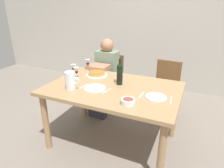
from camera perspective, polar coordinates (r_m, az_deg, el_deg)
The scene contains 19 objects.
ground_plane at distance 2.65m, azimuth 0.23°, elevation -16.15°, with size 8.00×8.00×0.00m, color slate.
back_wall at distance 4.09m, azimuth 12.83°, elevation 18.20°, with size 8.00×0.10×2.80m, color #B2ADA3.
dining_table at distance 2.30m, azimuth 0.25°, elevation -2.97°, with size 1.50×1.00×0.76m.
wine_bottle at distance 2.29m, azimuth 2.23°, elevation 2.86°, with size 0.07×0.07×0.31m.
water_pitcher at distance 2.23m, azimuth -11.82°, elevation 0.72°, with size 0.17×0.11×0.20m.
baked_tart at distance 2.63m, azimuth -4.44°, elevation 3.08°, with size 0.29×0.29×0.06m.
salad_bowl at distance 1.88m, azimuth 4.64°, elevation -4.91°, with size 0.14×0.14×0.06m.
wine_glass_left_diner at distance 2.84m, azimuth -7.02°, elevation 6.13°, with size 0.07×0.07×0.15m.
wine_glass_right_diner at distance 2.66m, azimuth -11.02°, elevation 4.68°, with size 0.07×0.07×0.15m.
wine_glass_centre at distance 2.52m, azimuth -10.28°, elevation 3.79°, with size 0.07×0.07×0.15m.
dinner_plate_left_setting at distance 2.22m, azimuth -4.90°, elevation -1.20°, with size 0.25×0.25×0.01m, color silver.
dinner_plate_right_setting at distance 2.05m, azimuth 12.51°, elevation -3.71°, with size 0.21×0.21×0.01m, color silver.
fork_left_setting at distance 2.29m, azimuth -8.19°, elevation -0.67°, with size 0.16×0.01×0.01m, color silver.
knife_left_setting at distance 2.16m, azimuth -1.40°, elevation -1.93°, with size 0.18×0.01×0.01m, color silver.
knife_right_setting at distance 2.04m, azimuth 16.62°, elevation -4.48°, with size 0.18×0.01×0.01m, color silver.
spoon_right_setting at distance 2.08m, azimuth 8.48°, elevation -3.11°, with size 0.16×0.01×0.01m, color silver.
chair_left at distance 3.31m, azimuth -0.40°, elevation 1.85°, with size 0.41×0.41×0.87m.
diner_left at distance 3.07m, azimuth -2.33°, elevation 2.57°, with size 0.35×0.51×1.16m.
chair_right at distance 3.06m, azimuth 15.09°, elevation -0.72°, with size 0.44×0.44×0.87m.
Camera 1 is at (0.84, -1.91, 1.64)m, focal length 31.76 mm.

